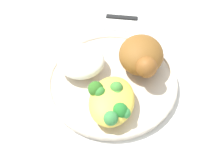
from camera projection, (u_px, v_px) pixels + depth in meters
The scene contains 7 objects.
ground_plane at pixel (112, 83), 0.56m from camera, with size 2.00×2.00×0.00m, color silver.
plate at pixel (112, 80), 0.55m from camera, with size 0.26×0.26×0.02m.
roasted_chicken at pixel (142, 56), 0.53m from camera, with size 0.11×0.09×0.06m.
rice_pile at pixel (81, 61), 0.54m from camera, with size 0.09×0.09×0.04m, color white.
mac_cheese_with_broccoli at pixel (112, 100), 0.48m from camera, with size 0.11×0.09×0.05m.
fork at pixel (130, 30), 0.66m from camera, with size 0.02×0.14×0.01m.
knife at pixel (137, 18), 0.68m from camera, with size 0.02×0.19×0.01m.
Camera 1 is at (0.34, 0.06, 0.44)m, focal length 43.47 mm.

